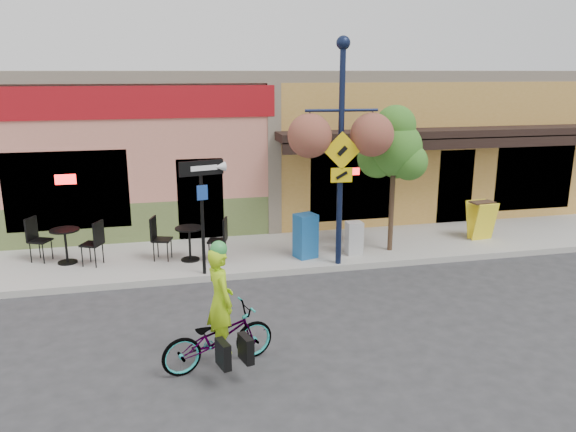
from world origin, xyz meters
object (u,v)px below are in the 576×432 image
Objects in this scene: bicycle at (218,338)px; newspaper_box_blue at (306,236)px; building at (279,139)px; newspaper_box_grey at (354,238)px; one_way_sign at (202,218)px; lamp_post at (341,155)px; cyclist_rider at (221,316)px; street_tree at (393,179)px.

bicycle is 1.72× the size of newspaper_box_blue.
newspaper_box_blue is (2.56, 4.41, 0.20)m from bicycle.
bicycle is at bearing -106.95° from building.
one_way_sign is at bearing -171.72° from newspaper_box_grey.
one_way_sign is at bearing -175.44° from lamp_post.
cyclist_rider is 1.59× the size of newspaper_box_blue.
one_way_sign reaches higher than bicycle.
newspaper_box_blue reaches higher than bicycle.
bicycle is 0.72× the size of one_way_sign.
lamp_post is 2.30m from newspaper_box_grey.
newspaper_box_blue is at bearing -178.20° from street_tree.
one_way_sign is 3.14× the size of newspaper_box_grey.
building reaches higher than street_tree.
bicycle is 5.44m from lamp_post.
street_tree is at bearing -62.31° from bicycle.
cyclist_rider is at bearing -105.55° from bicycle.
newspaper_box_grey is (3.72, 4.38, -0.29)m from cyclist_rider.
bicycle is 5.10m from newspaper_box_blue.
bicycle is 0.50× the size of street_tree.
street_tree is (4.68, 0.67, 0.55)m from one_way_sign.
building is at bearing 65.73° from newspaper_box_blue.
newspaper_box_grey is at bearing -4.99° from one_way_sign.
lamp_post is 4.78× the size of newspaper_box_blue.
newspaper_box_grey is at bearing -85.21° from building.
lamp_post is (-0.06, -6.85, 0.45)m from building.
lamp_post is 3.36m from one_way_sign.
one_way_sign reaches higher than cyclist_rider.
street_tree is (1.57, 0.67, -0.73)m from lamp_post.
one_way_sign is 4.76m from street_tree.
street_tree is at bearing -16.17° from newspaper_box_blue.
cyclist_rider is 3.85m from one_way_sign.
newspaper_box_blue is (2.47, 0.60, -0.74)m from one_way_sign.
bicycle is 1.08× the size of cyclist_rider.
one_way_sign is 2.65m from newspaper_box_blue.
building reaches higher than one_way_sign.
building is 7.17× the size of one_way_sign.
one_way_sign is (0.04, 3.81, 0.57)m from cyclist_rider.
cyclist_rider reaches higher than bicycle.
building reaches higher than bicycle.
one_way_sign reaches higher than newspaper_box_blue.
newspaper_box_grey is at bearing -174.40° from street_tree.
lamp_post is 2.01× the size of one_way_sign.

